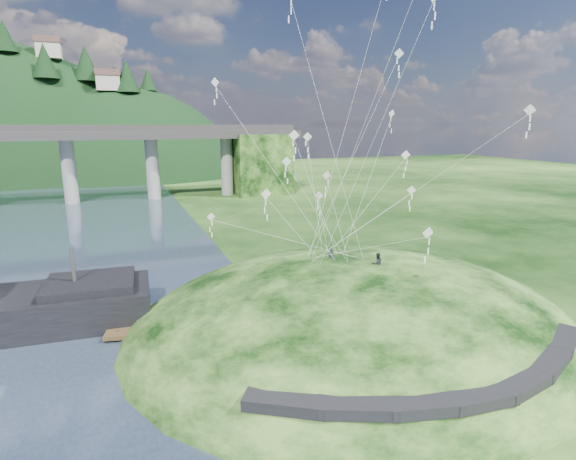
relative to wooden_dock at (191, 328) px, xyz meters
name	(u,v)px	position (x,y,z in m)	size (l,w,h in m)	color
ground	(265,356)	(4.02, -5.22, -0.38)	(320.00, 320.00, 0.00)	black
grass_hill	(354,343)	(12.02, -3.22, -1.88)	(36.00, 32.00, 13.00)	black
footpath	(459,382)	(11.48, -14.97, 1.71)	(22.29, 5.84, 0.83)	black
bridge	(7,154)	(-22.44, 64.84, 9.33)	(160.00, 11.00, 15.00)	#2D2B2B
wooden_dock	(191,328)	(0.00, 0.00, 0.00)	(12.18, 4.45, 0.86)	#392817
kite_flyers	(365,252)	(12.72, -3.08, 5.41)	(3.22, 3.25, 1.72)	#22252E
kite_swarm	(345,119)	(12.63, 0.45, 15.10)	(19.39, 17.32, 20.02)	silver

